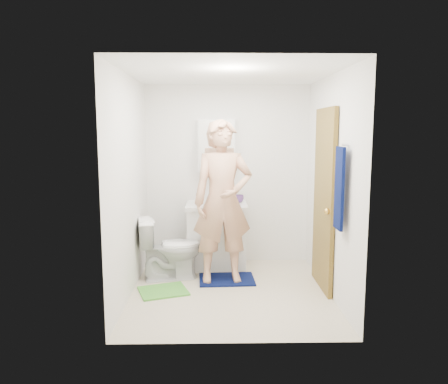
% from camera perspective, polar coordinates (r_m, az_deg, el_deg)
% --- Properties ---
extents(floor, '(2.20, 2.40, 0.02)m').
position_cam_1_polar(floor, '(5.05, 0.82, -12.99)').
color(floor, beige).
rests_on(floor, ground).
extents(ceiling, '(2.20, 2.40, 0.02)m').
position_cam_1_polar(ceiling, '(4.75, 0.88, 15.40)').
color(ceiling, white).
rests_on(ceiling, ground).
extents(wall_back, '(2.20, 0.02, 2.40)m').
position_cam_1_polar(wall_back, '(5.95, 0.45, 2.26)').
color(wall_back, silver).
rests_on(wall_back, ground).
extents(wall_front, '(2.20, 0.02, 2.40)m').
position_cam_1_polar(wall_front, '(3.55, 1.52, -1.74)').
color(wall_front, silver).
rests_on(wall_front, ground).
extents(wall_left, '(0.02, 2.40, 2.40)m').
position_cam_1_polar(wall_left, '(4.84, -12.40, 0.71)').
color(wall_left, silver).
rests_on(wall_left, ground).
extents(wall_right, '(0.02, 2.40, 2.40)m').
position_cam_1_polar(wall_right, '(4.91, 13.90, 0.77)').
color(wall_right, silver).
rests_on(wall_right, ground).
extents(vanity_cabinet, '(0.75, 0.55, 0.80)m').
position_cam_1_polar(vanity_cabinet, '(5.80, -0.97, -5.94)').
color(vanity_cabinet, white).
rests_on(vanity_cabinet, floor).
extents(countertop, '(0.79, 0.59, 0.05)m').
position_cam_1_polar(countertop, '(5.71, -0.98, -1.80)').
color(countertop, white).
rests_on(countertop, vanity_cabinet).
extents(sink_basin, '(0.40, 0.40, 0.03)m').
position_cam_1_polar(sink_basin, '(5.70, -0.98, -1.65)').
color(sink_basin, white).
rests_on(sink_basin, countertop).
extents(faucet, '(0.03, 0.03, 0.12)m').
position_cam_1_polar(faucet, '(5.87, -0.98, -0.68)').
color(faucet, silver).
rests_on(faucet, countertop).
extents(medicine_cabinet, '(0.50, 0.12, 0.70)m').
position_cam_1_polar(medicine_cabinet, '(5.85, -1.00, 6.08)').
color(medicine_cabinet, white).
rests_on(medicine_cabinet, wall_back).
extents(mirror_panel, '(0.46, 0.01, 0.66)m').
position_cam_1_polar(mirror_panel, '(5.79, -1.00, 6.06)').
color(mirror_panel, white).
rests_on(mirror_panel, wall_back).
extents(door, '(0.05, 0.80, 2.05)m').
position_cam_1_polar(door, '(5.07, 12.91, -0.97)').
color(door, olive).
rests_on(door, ground).
extents(door_knob, '(0.07, 0.07, 0.07)m').
position_cam_1_polar(door_knob, '(4.77, 13.34, -2.47)').
color(door_knob, gold).
rests_on(door_knob, door).
extents(towel, '(0.03, 0.24, 0.80)m').
position_cam_1_polar(towel, '(4.34, 14.84, 0.46)').
color(towel, '#061040').
rests_on(towel, wall_right).
extents(towel_hook, '(0.06, 0.02, 0.02)m').
position_cam_1_polar(towel_hook, '(4.32, 15.55, 5.99)').
color(towel_hook, silver).
rests_on(towel_hook, wall_right).
extents(toilet, '(0.81, 0.56, 0.76)m').
position_cam_1_polar(toilet, '(5.40, -7.05, -7.29)').
color(toilet, white).
rests_on(toilet, floor).
extents(bath_mat, '(0.68, 0.50, 0.02)m').
position_cam_1_polar(bath_mat, '(5.39, 0.36, -11.35)').
color(bath_mat, '#061040').
rests_on(bath_mat, floor).
extents(green_rug, '(0.63, 0.58, 0.02)m').
position_cam_1_polar(green_rug, '(5.08, -7.93, -12.68)').
color(green_rug, '#52AA38').
rests_on(green_rug, floor).
extents(soap_dispenser, '(0.09, 0.10, 0.20)m').
position_cam_1_polar(soap_dispenser, '(5.68, -3.24, -0.59)').
color(soap_dispenser, '#B36153').
rests_on(soap_dispenser, countertop).
extents(toothbrush_cup, '(0.15, 0.15, 0.10)m').
position_cam_1_polar(toothbrush_cup, '(5.81, 1.98, -0.87)').
color(toothbrush_cup, '#5F397E').
rests_on(toothbrush_cup, countertop).
extents(man, '(0.75, 0.54, 1.91)m').
position_cam_1_polar(man, '(5.11, -0.17, -1.26)').
color(man, tan).
rests_on(man, bath_mat).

